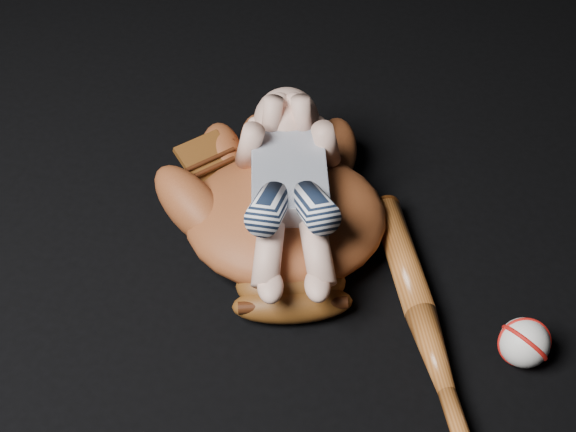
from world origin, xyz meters
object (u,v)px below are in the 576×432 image
(newborn_baby, at_px, (290,185))
(baseball_bat, at_px, (426,329))
(baseball, at_px, (524,343))
(baseball_glove, at_px, (285,209))

(newborn_baby, distance_m, baseball_bat, 0.27)
(baseball_bat, distance_m, baseball, 0.13)
(newborn_baby, bearing_deg, baseball, -35.52)
(baseball_glove, height_order, newborn_baby, newborn_baby)
(baseball_glove, height_order, baseball, baseball_glove)
(baseball_bat, xyz_separation_m, baseball, (0.13, -0.00, 0.01))
(newborn_baby, height_order, baseball_bat, newborn_baby)
(baseball_bat, bearing_deg, baseball, -1.29)
(baseball, bearing_deg, baseball_glove, 158.34)
(baseball_glove, distance_m, newborn_baby, 0.06)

